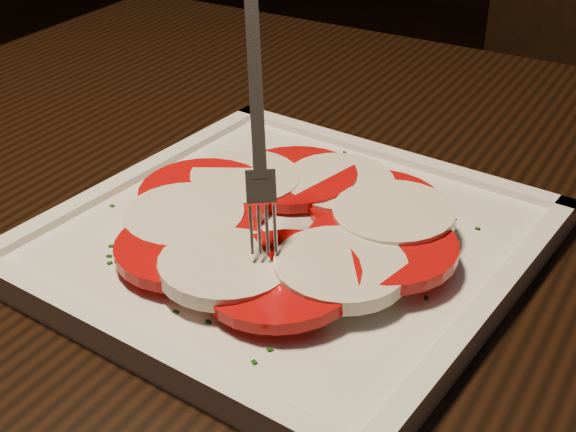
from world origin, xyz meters
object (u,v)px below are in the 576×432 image
at_px(chair, 537,129).
at_px(fork, 256,109).
at_px(plate, 288,243).
at_px(table, 419,321).

distance_m(chair, fork, 0.88).
bearing_deg(plate, fork, -121.96).
bearing_deg(table, plate, -124.22).
xyz_separation_m(table, chair, (-0.10, 0.70, -0.12)).
height_order(table, fork, fork).
bearing_deg(fork, plate, 18.99).
distance_m(table, fork, 0.26).
distance_m(chair, plate, 0.83).
distance_m(plate, fork, 0.11).
height_order(chair, plate, chair).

